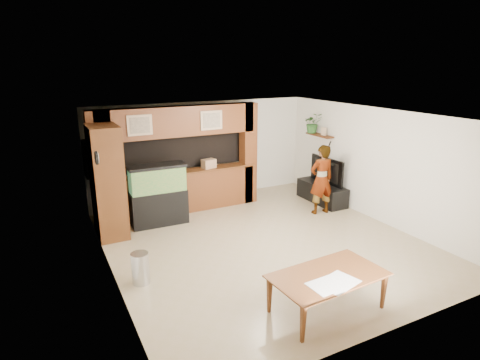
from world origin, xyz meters
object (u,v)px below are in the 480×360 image
aquarium (158,196)px  dining_table (328,293)px  pantry_cabinet (107,182)px  person (321,180)px  television (323,171)px

aquarium → dining_table: (1.25, -4.44, -0.38)m
pantry_cabinet → dining_table: pantry_cabinet is taller
pantry_cabinet → person: 4.91m
dining_table → aquarium: bearing=102.7°
television → person: size_ratio=0.70×
person → dining_table: bearing=58.2°
aquarium → person: bearing=-15.0°
person → dining_table: person is taller
television → person: person is taller
pantry_cabinet → person: (4.79, -1.01, -0.33)m
television → dining_table: bearing=140.9°
person → dining_table: size_ratio=1.00×
dining_table → person: bearing=50.5°
television → person: (-0.56, -0.63, 0.01)m
television → dining_table: (-3.01, -3.96, -0.55)m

